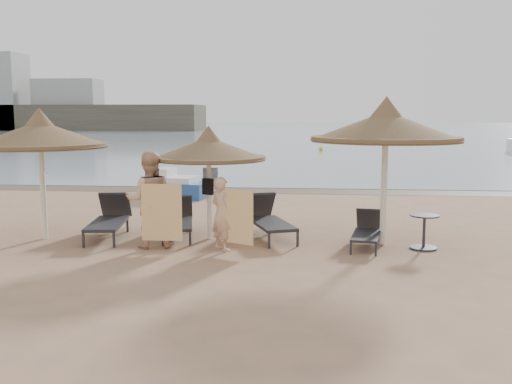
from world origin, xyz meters
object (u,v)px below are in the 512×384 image
Objects in this scene: palapa_center at (209,149)px; person_right at (221,208)px; palapa_left at (40,135)px; pedal_boat at (176,187)px; person_left at (149,192)px; palapa_right at (386,127)px; lounger_far_right at (367,230)px; side_table at (424,233)px; lounger_near_left at (178,219)px; lounger_near_right at (268,218)px; lounger_far_left at (110,218)px.

person_right is (0.44, -1.05, -1.14)m from palapa_center.
pedal_boat is (1.48, 6.48, -1.98)m from palapa_left.
person_left is (-1.11, -0.90, -0.85)m from palapa_center.
palapa_right is (7.52, 0.15, 0.18)m from palapa_left.
lounger_far_right is 2.36× the size of side_table.
person_left is (-0.32, -1.19, 0.79)m from lounger_near_left.
side_table is at bearing -6.63° from palapa_center.
person_right is 7.69m from pedal_boat.
person_right is (-3.38, -0.87, -1.64)m from palapa_right.
lounger_near_right is 2.82m from person_left.
lounger_near_left is at bearing 0.81° from lounger_far_left.
side_table is (0.80, -0.35, -2.18)m from palapa_right.
lounger_far_left is (-2.33, 0.05, -1.60)m from palapa_center.
palapa_right is at bearing -16.82° from lounger_near_left.
palapa_left is 1.73× the size of lounger_far_right.
palapa_right reaches higher than person_left.
palapa_right reaches higher than lounger_far_right.
lounger_near_right is (1.29, 0.36, -1.61)m from palapa_center.
palapa_center reaches higher than lounger_far_left.
lounger_near_right is 1.72m from person_right.
palapa_left is 1.47× the size of lounger_near_left.
lounger_near_left is 0.91× the size of lounger_near_right.
palapa_right is 2.23m from lounger_far_right.
side_table is 9.57m from pedal_boat.
palapa_right is 9.01m from pedal_boat.
lounger_near_right is 3.06× the size of side_table.
lounger_near_left is at bearing 174.20° from palapa_right.
lounger_far_left reaches higher than side_table.
palapa_left is 2.39m from lounger_far_left.
person_right is (2.77, -1.10, 0.46)m from lounger_far_left.
lounger_near_right reaches higher than lounger_near_left.
person_left is at bearing -116.29° from lounger_near_left.
palapa_left is 3.73m from palapa_center.
palapa_center is at bearing -154.15° from person_left.
person_right is (-3.03, -0.71, 0.56)m from lounger_far_right.
lounger_far_left is 0.99× the size of lounger_near_right.
palapa_left is 7.45m from lounger_far_right.
person_left reaches higher than lounger_near_left.
palapa_left is 3.56m from lounger_near_left.
lounger_far_right is (4.26, -0.63, -0.06)m from lounger_near_left.
palapa_center reaches higher than side_table.
pedal_boat reaches higher than lounger_near_left.
pedal_boat is at bearing 135.72° from side_table.
palapa_right is 1.59× the size of lounger_near_left.
lounger_near_right is at bearing 7.98° from palapa_left.
lounger_near_left is 5.47m from side_table.
lounger_far_right is at bearing -39.17° from lounger_near_right.
lounger_far_left reaches higher than lounger_near_right.
lounger_near_left is at bearing -65.95° from pedal_boat.
lounger_near_left is at bearing -7.02° from person_right.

